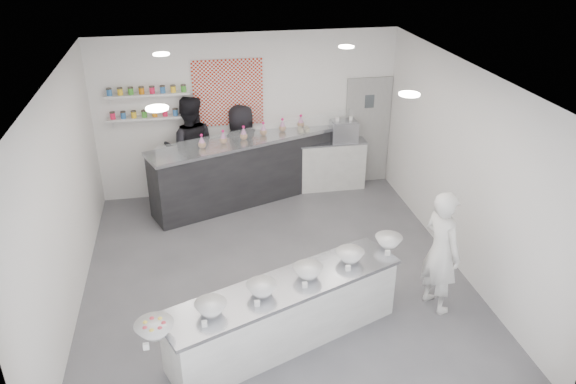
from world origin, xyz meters
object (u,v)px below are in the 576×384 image
object	(u,v)px
espresso_ledge	(331,165)
woman_prep	(441,251)
back_bar	(255,168)
espresso_machine	(344,131)
prep_counter	(285,313)
staff_right	(242,151)
staff_left	(191,149)

from	to	relation	value
espresso_ledge	woman_prep	xyz separation A→B (m)	(0.47, -3.87, 0.38)
back_bar	espresso_machine	distance (m)	1.82
prep_counter	staff_right	size ratio (longest dim) A/B	1.76
espresso_machine	woman_prep	world-z (taller)	woman_prep
espresso_ledge	woman_prep	distance (m)	3.91
espresso_machine	staff_right	bearing A→B (deg)	177.91
back_bar	staff_left	size ratio (longest dim) A/B	1.99
back_bar	woman_prep	world-z (taller)	woman_prep
espresso_ledge	staff_left	xyz separation A→B (m)	(-2.64, 0.07, 0.50)
espresso_machine	staff_right	world-z (taller)	staff_right
espresso_machine	staff_left	xyz separation A→B (m)	(-2.86, 0.07, -0.17)
back_bar	espresso_ledge	world-z (taller)	back_bar
staff_right	back_bar	bearing A→B (deg)	106.15
back_bar	staff_left	distance (m)	1.22
espresso_ledge	espresso_machine	distance (m)	0.71
prep_counter	espresso_ledge	bearing A→B (deg)	46.23
espresso_ledge	espresso_machine	xyz separation A→B (m)	(0.22, 0.00, 0.67)
woman_prep	staff_right	distance (m)	4.49
espresso_ledge	woman_prep	world-z (taller)	woman_prep
prep_counter	back_bar	size ratio (longest dim) A/B	0.79
espresso_machine	prep_counter	bearing A→B (deg)	-114.12
staff_left	woman_prep	bearing A→B (deg)	132.24
espresso_ledge	staff_right	distance (m)	1.75
espresso_machine	staff_left	world-z (taller)	staff_left
back_bar	staff_right	xyz separation A→B (m)	(-0.19, 0.25, 0.27)
staff_right	espresso_machine	bearing A→B (deg)	156.17
prep_counter	back_bar	distance (m)	4.02
prep_counter	woman_prep	distance (m)	2.20
back_bar	staff_right	distance (m)	0.41
prep_counter	espresso_ledge	xyz separation A→B (m)	(1.66, 4.20, 0.06)
prep_counter	staff_right	bearing A→B (deg)	68.36
espresso_machine	woman_prep	size ratio (longest dim) A/B	0.29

